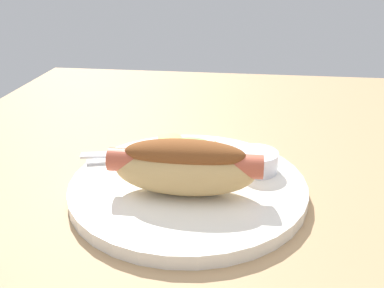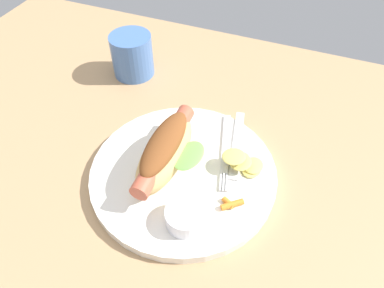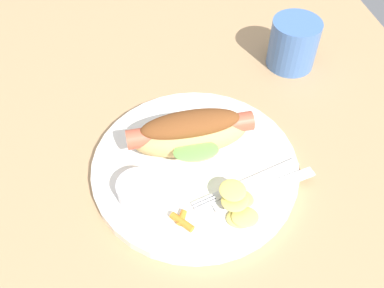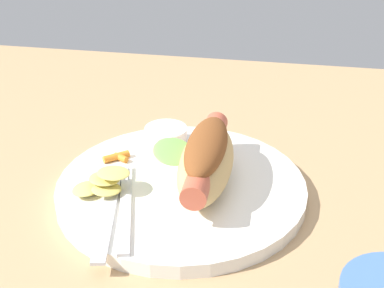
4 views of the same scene
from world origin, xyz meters
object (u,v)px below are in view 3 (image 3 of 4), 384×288
(fork, at_px, (249,182))
(chips_pile, at_px, (238,204))
(sauce_ramekin, at_px, (138,190))
(drinking_cup, at_px, (293,44))
(carrot_garnish, at_px, (182,221))
(hot_dog, at_px, (191,132))
(plate, at_px, (195,167))
(knife, at_px, (265,189))

(fork, distance_m, chips_pile, 0.05)
(fork, bearing_deg, chips_pile, 38.73)
(sauce_ramekin, xyz_separation_m, chips_pile, (-0.05, -0.12, 0.00))
(chips_pile, bearing_deg, drinking_cup, -31.80)
(fork, bearing_deg, carrot_garnish, 6.53)
(fork, height_order, chips_pile, chips_pile)
(hot_dog, distance_m, fork, 0.10)
(sauce_ramekin, bearing_deg, drinking_cup, -51.41)
(sauce_ramekin, height_order, chips_pile, chips_pile)
(plate, height_order, carrot_garnish, carrot_garnish)
(plate, distance_m, knife, 0.10)
(chips_pile, bearing_deg, plate, 24.64)
(plate, distance_m, sauce_ramekin, 0.09)
(drinking_cup, bearing_deg, knife, 153.13)
(hot_dog, relative_size, knife, 1.17)
(plate, xyz_separation_m, hot_dog, (0.03, 0.00, 0.04))
(carrot_garnish, bearing_deg, hot_dog, -16.65)
(drinking_cup, bearing_deg, sauce_ramekin, 128.59)
(plate, bearing_deg, carrot_garnish, 158.26)
(fork, distance_m, carrot_garnish, 0.11)
(sauce_ramekin, bearing_deg, chips_pile, -110.93)
(chips_pile, bearing_deg, hot_dog, 19.06)
(plate, xyz_separation_m, drinking_cup, (0.20, -0.21, 0.03))
(chips_pile, bearing_deg, fork, -35.80)
(fork, relative_size, carrot_garnish, 4.94)
(plate, height_order, sauce_ramekin, sauce_ramekin)
(fork, bearing_deg, sauce_ramekin, -19.48)
(plate, bearing_deg, drinking_cup, -46.99)
(hot_dog, height_order, carrot_garnish, hot_dog)
(plate, height_order, fork, fork)
(hot_dog, xyz_separation_m, knife, (-0.09, -0.08, -0.03))
(sauce_ramekin, bearing_deg, plate, -65.77)
(knife, height_order, carrot_garnish, carrot_garnish)
(hot_dog, relative_size, carrot_garnish, 5.44)
(hot_dog, height_order, drinking_cup, drinking_cup)
(knife, xyz_separation_m, drinking_cup, (0.26, -0.13, 0.02))
(knife, height_order, drinking_cup, drinking_cup)
(hot_dog, bearing_deg, knife, 131.71)
(drinking_cup, bearing_deg, hot_dog, 128.64)
(hot_dog, distance_m, carrot_garnish, 0.12)
(sauce_ramekin, xyz_separation_m, knife, (-0.02, -0.16, -0.01))
(plate, distance_m, carrot_garnish, 0.09)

